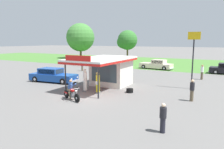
% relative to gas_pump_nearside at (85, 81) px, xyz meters
% --- Properties ---
extents(ground_plane, '(300.00, 300.00, 0.00)m').
position_rel_gas_pump_nearside_xyz_m(ground_plane, '(1.43, -1.73, -0.92)').
color(ground_plane, slate).
extents(grass_verge_strip, '(120.00, 24.00, 0.01)m').
position_rel_gas_pump_nearside_xyz_m(grass_verge_strip, '(1.43, 28.27, -0.92)').
color(grass_verge_strip, '#477A33').
rests_on(grass_verge_strip, ground).
extents(service_station_kiosk, '(4.18, 7.34, 3.35)m').
position_rel_gas_pump_nearside_xyz_m(service_station_kiosk, '(0.67, 3.16, 0.80)').
color(service_station_kiosk, silver).
rests_on(service_station_kiosk, ground).
extents(gas_pump_nearside, '(0.44, 0.44, 2.02)m').
position_rel_gas_pump_nearside_xyz_m(gas_pump_nearside, '(0.00, 0.00, 0.00)').
color(gas_pump_nearside, slate).
rests_on(gas_pump_nearside, ground).
extents(gas_pump_offside, '(0.44, 0.44, 1.84)m').
position_rel_gas_pump_nearside_xyz_m(gas_pump_offside, '(1.35, -0.00, -0.09)').
color(gas_pump_offside, slate).
rests_on(gas_pump_offside, ground).
extents(motorcycle_with_rider, '(2.13, 0.99, 1.58)m').
position_rel_gas_pump_nearside_xyz_m(motorcycle_with_rider, '(0.73, -2.82, -0.27)').
color(motorcycle_with_rider, black).
rests_on(motorcycle_with_rider, ground).
extents(featured_classic_sedan, '(5.62, 2.45, 1.53)m').
position_rel_gas_pump_nearside_xyz_m(featured_classic_sedan, '(-5.69, 1.88, -0.23)').
color(featured_classic_sedan, '#19479E').
rests_on(featured_classic_sedan, ground).
extents(parked_car_back_row_centre, '(5.49, 2.46, 1.52)m').
position_rel_gas_pump_nearside_xyz_m(parked_car_back_row_centre, '(1.09, 17.96, -0.24)').
color(parked_car_back_row_centre, beige).
rests_on(parked_car_back_row_centre, ground).
extents(parked_car_back_row_far_left, '(5.26, 2.73, 1.48)m').
position_rel_gas_pump_nearside_xyz_m(parked_car_back_row_far_left, '(-12.06, 17.00, -0.24)').
color(parked_car_back_row_far_left, '#993819').
rests_on(parked_car_back_row_far_left, ground).
extents(bystander_strolling_foreground, '(0.34, 0.34, 1.50)m').
position_rel_gas_pump_nearside_xyz_m(bystander_strolling_foreground, '(-8.07, 10.46, -0.13)').
color(bystander_strolling_foreground, brown).
rests_on(bystander_strolling_foreground, ground).
extents(bystander_admiring_sedan, '(0.34, 0.34, 1.75)m').
position_rel_gas_pump_nearside_xyz_m(bystander_admiring_sedan, '(8.54, 11.30, 0.00)').
color(bystander_admiring_sedan, brown).
rests_on(bystander_admiring_sedan, ground).
extents(bystander_standing_back_lot, '(0.34, 0.34, 1.65)m').
position_rel_gas_pump_nearside_xyz_m(bystander_standing_back_lot, '(8.87, 1.25, -0.06)').
color(bystander_standing_back_lot, brown).
rests_on(bystander_standing_back_lot, ground).
extents(bystander_chatting_near_pumps, '(0.34, 0.34, 1.50)m').
position_rel_gas_pump_nearside_xyz_m(bystander_chatting_near_pumps, '(8.46, -5.28, -0.14)').
color(bystander_chatting_near_pumps, black).
rests_on(bystander_chatting_near_pumps, ground).
extents(tree_oak_distant_spare, '(7.23, 7.23, 8.98)m').
position_rel_gas_pump_nearside_xyz_m(tree_oak_distant_spare, '(-22.74, 29.64, 4.43)').
color(tree_oak_distant_spare, brown).
rests_on(tree_oak_distant_spare, ground).
extents(tree_oak_far_right, '(4.62, 4.54, 6.94)m').
position_rel_gas_pump_nearside_xyz_m(tree_oak_far_right, '(-9.78, 29.99, 3.63)').
color(tree_oak_far_right, brown).
rests_on(tree_oak_far_right, ground).
extents(roadside_pole_sign, '(1.10, 0.12, 5.30)m').
position_rel_gas_pump_nearside_xyz_m(roadside_pole_sign, '(8.21, 5.61, 2.65)').
color(roadside_pole_sign, black).
rests_on(roadside_pole_sign, ground).
extents(spare_tire_stack, '(0.60, 0.60, 0.36)m').
position_rel_gas_pump_nearside_xyz_m(spare_tire_stack, '(3.71, 1.46, -0.74)').
color(spare_tire_stack, black).
rests_on(spare_tire_stack, ground).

